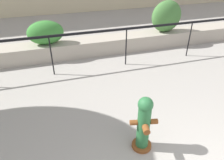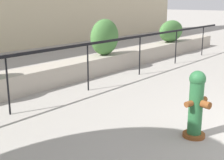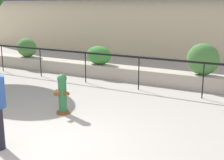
{
  "view_description": "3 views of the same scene",
  "coord_description": "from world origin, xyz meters",
  "views": [
    {
      "loc": [
        -2.13,
        -0.71,
        3.09
      ],
      "look_at": [
        -0.87,
        3.45,
        0.43
      ],
      "focal_mm": 35.0,
      "sensor_mm": 36.0,
      "label": 1
    },
    {
      "loc": [
        -5.19,
        -0.19,
        2.12
      ],
      "look_at": [
        -0.72,
        3.55,
        0.62
      ],
      "focal_mm": 50.0,
      "sensor_mm": 36.0,
      "label": 2
    },
    {
      "loc": [
        4.07,
        -4.59,
        2.85
      ],
      "look_at": [
        -0.08,
        3.13,
        0.71
      ],
      "focal_mm": 50.0,
      "sensor_mm": 36.0,
      "label": 3
    }
  ],
  "objects": [
    {
      "name": "planter_wall_low",
      "position": [
        0.0,
        6.0,
        0.25
      ],
      "size": [
        18.0,
        0.7,
        0.5
      ],
      "primitive_type": "cube",
      "color": "#ADA393",
      "rests_on": "ground"
    },
    {
      "name": "fence_railing_segment",
      "position": [
        -0.0,
        4.9,
        1.02
      ],
      "size": [
        15.0,
        0.05,
        1.15
      ],
      "color": "black",
      "rests_on": "ground"
    },
    {
      "name": "hedge_bush_2",
      "position": [
        1.87,
        6.0,
        1.04
      ],
      "size": [
        1.09,
        0.6,
        1.08
      ],
      "primitive_type": "ellipsoid",
      "color": "#427538",
      "rests_on": "planter_wall_low"
    },
    {
      "name": "hedge_bush_3",
      "position": [
        5.88,
        6.0,
        0.92
      ],
      "size": [
        1.54,
        0.59,
        0.85
      ],
      "primitive_type": "ellipsoid",
      "color": "#427538",
      "rests_on": "planter_wall_low"
    },
    {
      "name": "fire_hydrant",
      "position": [
        -0.83,
        1.75,
        0.55
      ],
      "size": [
        0.48,
        0.47,
        1.08
      ],
      "color": "brown",
      "rests_on": "ground"
    }
  ]
}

